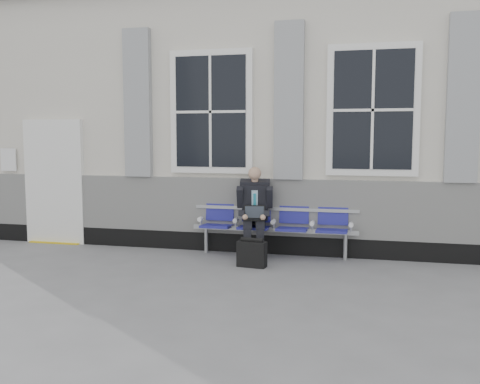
# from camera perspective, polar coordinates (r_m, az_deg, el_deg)

# --- Properties ---
(ground) EXTENTS (70.00, 70.00, 0.00)m
(ground) POSITION_cam_1_polar(r_m,az_deg,el_deg) (7.06, 10.70, -9.48)
(ground) COLOR slate
(ground) RESTS_ON ground
(station_building) EXTENTS (14.40, 4.40, 4.49)m
(station_building) POSITION_cam_1_polar(r_m,az_deg,el_deg) (10.28, 11.83, 7.85)
(station_building) COLOR beige
(station_building) RESTS_ON ground
(bench) EXTENTS (2.60, 0.47, 0.91)m
(bench) POSITION_cam_1_polar(r_m,az_deg,el_deg) (8.34, 3.65, -3.10)
(bench) COLOR #9EA0A3
(bench) RESTS_ON ground
(businessman) EXTENTS (0.59, 0.79, 1.40)m
(businessman) POSITION_cam_1_polar(r_m,az_deg,el_deg) (8.24, 1.57, -1.75)
(businessman) COLOR black
(businessman) RESTS_ON ground
(briefcase) EXTENTS (0.43, 0.22, 0.42)m
(briefcase) POSITION_cam_1_polar(r_m,az_deg,el_deg) (7.70, 1.28, -6.57)
(briefcase) COLOR black
(briefcase) RESTS_ON ground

